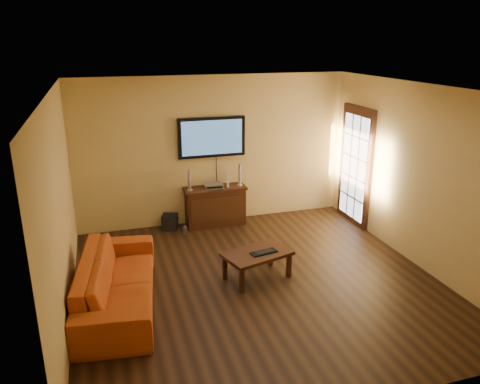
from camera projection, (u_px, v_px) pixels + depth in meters
name	position (u px, v px, depth m)	size (l,w,h in m)	color
ground_plane	(258.00, 282.00, 6.65)	(5.00, 5.00, 0.00)	black
room_walls	(245.00, 157.00, 6.69)	(5.00, 5.00, 5.00)	#D5B567
french_door	(355.00, 167.00, 8.55)	(0.07, 1.02, 2.22)	black
media_console	(215.00, 206.00, 8.59)	(1.13, 0.43, 0.72)	black
television	(212.00, 137.00, 8.36)	(1.23, 0.08, 0.72)	black
coffee_table	(257.00, 256.00, 6.66)	(1.05, 0.80, 0.41)	black
sofa	(117.00, 273.00, 5.97)	(2.28, 0.67, 0.89)	#B44614
speaker_left	(189.00, 181.00, 8.27)	(0.10, 0.10, 0.37)	silver
speaker_right	(240.00, 176.00, 8.55)	(0.11, 0.11, 0.40)	silver
av_receiver	(213.00, 186.00, 8.47)	(0.33, 0.24, 0.08)	silver
game_console	(228.00, 180.00, 8.53)	(0.04, 0.16, 0.22)	white
subwoofer	(170.00, 222.00, 8.46)	(0.27, 0.27, 0.27)	black
bottle	(185.00, 231.00, 8.16)	(0.07, 0.07, 0.20)	white
keyboard	(264.00, 252.00, 6.62)	(0.41, 0.22, 0.02)	black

